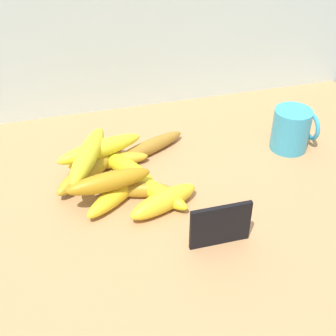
% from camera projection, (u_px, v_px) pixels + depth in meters
% --- Properties ---
extents(counter_top, '(1.10, 0.76, 0.03)m').
position_uv_depth(counter_top, '(193.00, 197.00, 0.96)').
color(counter_top, '#AB7E50').
rests_on(counter_top, ground).
extents(chalkboard_sign, '(0.11, 0.02, 0.08)m').
position_uv_depth(chalkboard_sign, '(217.00, 227.00, 0.81)').
color(chalkboard_sign, black).
rests_on(chalkboard_sign, counter_top).
extents(coffee_mug, '(0.10, 0.08, 0.10)m').
position_uv_depth(coffee_mug, '(292.00, 129.00, 1.05)').
color(coffee_mug, '#3598BC').
rests_on(coffee_mug, counter_top).
extents(banana_0, '(0.15, 0.13, 0.04)m').
position_uv_depth(banana_0, '(117.00, 194.00, 0.92)').
color(banana_0, yellow).
rests_on(banana_0, counter_top).
extents(banana_1, '(0.18, 0.04, 0.03)m').
position_uv_depth(banana_1, '(108.00, 161.00, 1.01)').
color(banana_1, gold).
rests_on(banana_1, counter_top).
extents(banana_2, '(0.12, 0.16, 0.04)m').
position_uv_depth(banana_2, '(125.00, 167.00, 0.99)').
color(banana_2, yellow).
rests_on(banana_2, counter_top).
extents(banana_3, '(0.12, 0.16, 0.03)m').
position_uv_depth(banana_3, '(155.00, 190.00, 0.93)').
color(banana_3, yellow).
rests_on(banana_3, counter_top).
extents(banana_4, '(0.19, 0.11, 0.03)m').
position_uv_depth(banana_4, '(148.00, 148.00, 1.05)').
color(banana_4, olive).
rests_on(banana_4, counter_top).
extents(banana_5, '(0.16, 0.08, 0.03)m').
position_uv_depth(banana_5, '(134.00, 189.00, 0.93)').
color(banana_5, '#AB8120').
rests_on(banana_5, counter_top).
extents(banana_6, '(0.16, 0.09, 0.04)m').
position_uv_depth(banana_6, '(164.00, 201.00, 0.89)').
color(banana_6, yellow).
rests_on(banana_6, counter_top).
extents(banana_7, '(0.18, 0.17, 0.04)m').
position_uv_depth(banana_7, '(92.00, 168.00, 0.98)').
color(banana_7, '#AB8D22').
rests_on(banana_7, counter_top).
extents(banana_8, '(0.12, 0.20, 0.04)m').
position_uv_depth(banana_8, '(88.00, 155.00, 0.94)').
color(banana_8, gold).
rests_on(banana_8, banana_7).
extents(banana_9, '(0.17, 0.06, 0.04)m').
position_uv_depth(banana_9, '(109.00, 181.00, 0.89)').
color(banana_9, '#AD7B16').
rests_on(banana_9, banana_0).
extents(banana_10, '(0.19, 0.09, 0.04)m').
position_uv_depth(banana_10, '(100.00, 149.00, 0.98)').
color(banana_10, yellow).
rests_on(banana_10, banana_1).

